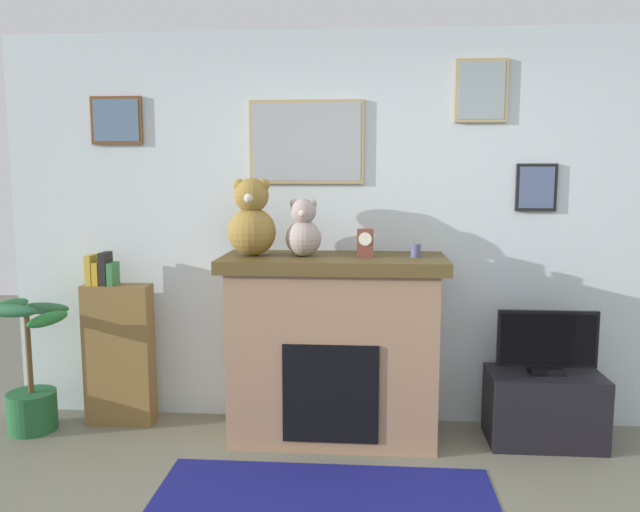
{
  "coord_description": "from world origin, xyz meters",
  "views": [
    {
      "loc": [
        -0.15,
        -2.22,
        1.68
      ],
      "look_at": [
        -0.45,
        1.65,
        1.17
      ],
      "focal_mm": 35.18,
      "sensor_mm": 36.0,
      "label": 1
    }
  ],
  "objects_px": {
    "potted_plant": "(31,379)",
    "tv_stand": "(544,408)",
    "bookshelf": "(118,350)",
    "candle_jar": "(416,251)",
    "mantel_clock": "(365,243)",
    "television": "(547,343)",
    "teddy_bear_grey": "(303,230)",
    "teddy_bear_tan": "(252,221)",
    "fireplace": "(333,346)"
  },
  "relations": [
    {
      "from": "bookshelf",
      "to": "tv_stand",
      "type": "bearing_deg",
      "value": -2.07
    },
    {
      "from": "candle_jar",
      "to": "teddy_bear_grey",
      "type": "distance_m",
      "value": 0.7
    },
    {
      "from": "fireplace",
      "to": "potted_plant",
      "type": "height_order",
      "value": "fireplace"
    },
    {
      "from": "bookshelf",
      "to": "mantel_clock",
      "type": "relative_size",
      "value": 6.74
    },
    {
      "from": "teddy_bear_grey",
      "to": "candle_jar",
      "type": "bearing_deg",
      "value": 0.04
    },
    {
      "from": "television",
      "to": "teddy_bear_tan",
      "type": "relative_size",
      "value": 1.26
    },
    {
      "from": "tv_stand",
      "to": "candle_jar",
      "type": "distance_m",
      "value": 1.28
    },
    {
      "from": "mantel_clock",
      "to": "tv_stand",
      "type": "bearing_deg",
      "value": 0.54
    },
    {
      "from": "fireplace",
      "to": "teddy_bear_grey",
      "type": "bearing_deg",
      "value": -174.44
    },
    {
      "from": "tv_stand",
      "to": "potted_plant",
      "type": "bearing_deg",
      "value": -178.92
    },
    {
      "from": "candle_jar",
      "to": "teddy_bear_tan",
      "type": "xyz_separation_m",
      "value": [
        -1.01,
        -0.0,
        0.18
      ]
    },
    {
      "from": "fireplace",
      "to": "mantel_clock",
      "type": "bearing_deg",
      "value": -5.5
    },
    {
      "from": "tv_stand",
      "to": "candle_jar",
      "type": "xyz_separation_m",
      "value": [
        -0.82,
        -0.01,
        0.98
      ]
    },
    {
      "from": "tv_stand",
      "to": "television",
      "type": "height_order",
      "value": "television"
    },
    {
      "from": "mantel_clock",
      "to": "teddy_bear_grey",
      "type": "relative_size",
      "value": 0.48
    },
    {
      "from": "potted_plant",
      "to": "television",
      "type": "relative_size",
      "value": 1.45
    },
    {
      "from": "television",
      "to": "mantel_clock",
      "type": "relative_size",
      "value": 3.51
    },
    {
      "from": "fireplace",
      "to": "tv_stand",
      "type": "bearing_deg",
      "value": -0.35
    },
    {
      "from": "tv_stand",
      "to": "candle_jar",
      "type": "height_order",
      "value": "candle_jar"
    },
    {
      "from": "candle_jar",
      "to": "mantel_clock",
      "type": "distance_m",
      "value": 0.31
    },
    {
      "from": "potted_plant",
      "to": "tv_stand",
      "type": "xyz_separation_m",
      "value": [
        3.3,
        0.06,
        -0.12
      ]
    },
    {
      "from": "television",
      "to": "teddy_bear_grey",
      "type": "height_order",
      "value": "teddy_bear_grey"
    },
    {
      "from": "fireplace",
      "to": "teddy_bear_tan",
      "type": "bearing_deg",
      "value": -177.94
    },
    {
      "from": "teddy_bear_tan",
      "to": "teddy_bear_grey",
      "type": "xyz_separation_m",
      "value": [
        0.32,
        0.0,
        -0.06
      ]
    },
    {
      "from": "fireplace",
      "to": "television",
      "type": "distance_m",
      "value": 1.32
    },
    {
      "from": "bookshelf",
      "to": "teddy_bear_tan",
      "type": "relative_size",
      "value": 2.41
    },
    {
      "from": "potted_plant",
      "to": "tv_stand",
      "type": "relative_size",
      "value": 1.27
    },
    {
      "from": "potted_plant",
      "to": "tv_stand",
      "type": "height_order",
      "value": "potted_plant"
    },
    {
      "from": "potted_plant",
      "to": "teddy_bear_grey",
      "type": "bearing_deg",
      "value": 1.68
    },
    {
      "from": "bookshelf",
      "to": "mantel_clock",
      "type": "xyz_separation_m",
      "value": [
        1.64,
        -0.11,
        0.75
      ]
    },
    {
      "from": "tv_stand",
      "to": "television",
      "type": "xyz_separation_m",
      "value": [
        0.0,
        -0.0,
        0.42
      ]
    },
    {
      "from": "bookshelf",
      "to": "tv_stand",
      "type": "xyz_separation_m",
      "value": [
        2.77,
        -0.1,
        -0.28
      ]
    },
    {
      "from": "tv_stand",
      "to": "mantel_clock",
      "type": "distance_m",
      "value": 1.53
    },
    {
      "from": "potted_plant",
      "to": "teddy_bear_tan",
      "type": "xyz_separation_m",
      "value": [
        1.47,
        0.05,
        1.04
      ]
    },
    {
      "from": "television",
      "to": "mantel_clock",
      "type": "xyz_separation_m",
      "value": [
        -1.13,
        -0.01,
        0.61
      ]
    },
    {
      "from": "tv_stand",
      "to": "teddy_bear_tan",
      "type": "distance_m",
      "value": 2.17
    },
    {
      "from": "candle_jar",
      "to": "mantel_clock",
      "type": "height_order",
      "value": "mantel_clock"
    },
    {
      "from": "bookshelf",
      "to": "potted_plant",
      "type": "bearing_deg",
      "value": -162.95
    },
    {
      "from": "tv_stand",
      "to": "fireplace",
      "type": "bearing_deg",
      "value": 179.65
    },
    {
      "from": "potted_plant",
      "to": "fireplace",
      "type": "bearing_deg",
      "value": 2.04
    },
    {
      "from": "candle_jar",
      "to": "teddy_bear_grey",
      "type": "height_order",
      "value": "teddy_bear_grey"
    },
    {
      "from": "teddy_bear_tan",
      "to": "candle_jar",
      "type": "bearing_deg",
      "value": 0.03
    },
    {
      "from": "teddy_bear_tan",
      "to": "teddy_bear_grey",
      "type": "relative_size",
      "value": 1.34
    },
    {
      "from": "potted_plant",
      "to": "bookshelf",
      "type": "bearing_deg",
      "value": 17.05
    },
    {
      "from": "mantel_clock",
      "to": "potted_plant",
      "type": "bearing_deg",
      "value": -178.64
    },
    {
      "from": "bookshelf",
      "to": "teddy_bear_tan",
      "type": "height_order",
      "value": "teddy_bear_tan"
    },
    {
      "from": "candle_jar",
      "to": "bookshelf",
      "type": "bearing_deg",
      "value": 176.79
    },
    {
      "from": "teddy_bear_grey",
      "to": "television",
      "type": "bearing_deg",
      "value": 0.32
    },
    {
      "from": "bookshelf",
      "to": "candle_jar",
      "type": "distance_m",
      "value": 2.08
    },
    {
      "from": "fireplace",
      "to": "bookshelf",
      "type": "xyz_separation_m",
      "value": [
        -1.45,
        0.09,
        -0.08
      ]
    }
  ]
}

